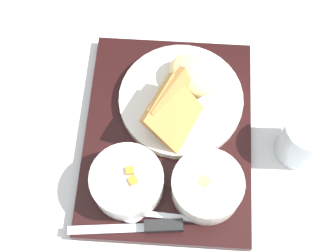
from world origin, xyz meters
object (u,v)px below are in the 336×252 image
object	(u,v)px
bowl_salad	(127,181)
bowl_soup	(207,186)
spoon	(145,214)
glass_water	(302,140)
knife	(152,227)
plate_main	(183,96)

from	to	relation	value
bowl_salad	bowl_soup	bearing A→B (deg)	-97.96
spoon	glass_water	bearing A→B (deg)	-149.15
bowl_salad	glass_water	bearing A→B (deg)	-80.02
bowl_salad	spoon	world-z (taller)	bowl_salad
bowl_soup	knife	world-z (taller)	bowl_soup
plate_main	glass_water	xyz separation A→B (m)	(-0.10, -0.19, 0.00)
knife	glass_water	size ratio (longest dim) A/B	1.93
bowl_soup	glass_water	bearing A→B (deg)	-67.46
knife	spoon	distance (m)	0.02
bowl_salad	knife	distance (m)	0.08
bowl_salad	plate_main	distance (m)	0.18
plate_main	glass_water	world-z (taller)	plate_main
knife	bowl_soup	bearing A→B (deg)	-147.89
bowl_soup	knife	bearing A→B (deg)	120.21
spoon	glass_water	world-z (taller)	glass_water
knife	glass_water	world-z (taller)	glass_water
plate_main	bowl_soup	bearing A→B (deg)	-171.49
spoon	plate_main	bearing A→B (deg)	-101.00
bowl_soup	glass_water	xyz separation A→B (m)	(0.07, -0.16, -0.01)
bowl_soup	plate_main	size ratio (longest dim) A/B	0.53
plate_main	glass_water	bearing A→B (deg)	-116.88
spoon	bowl_soup	bearing A→B (deg)	-152.34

